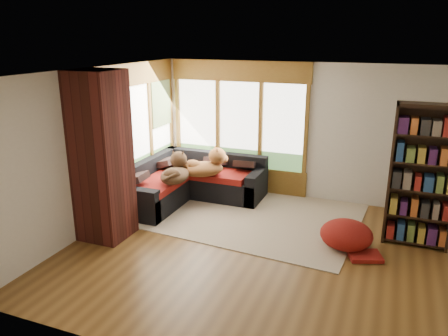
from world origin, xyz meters
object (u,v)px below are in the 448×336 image
Objects in this scene: dog_tan at (206,164)px; pouf at (346,234)px; sectional_sofa at (189,182)px; dog_brindle at (176,170)px; area_rug at (250,212)px; brick_chimney at (102,157)px; bookshelf at (422,177)px.

pouf is at bearing -51.86° from dog_tan.
dog_brindle reaches higher than sectional_sofa.
dog_tan is at bearing 169.35° from area_rug.
dog_tan is at bearing 64.44° from brick_chimney.
pouf is at bearing 14.97° from brick_chimney.
pouf is 3.14m from dog_brindle.
dog_tan reaches higher than dog_brindle.
dog_tan is at bearing 173.66° from bookshelf.
area_rug is at bearing -88.48° from dog_brindle.
sectional_sofa is at bearing 124.91° from dog_tan.
bookshelf is (2.71, -0.23, 1.07)m from area_rug.
dog_tan reaches higher than sectional_sofa.
sectional_sofa is at bearing 160.89° from pouf.
bookshelf is 4.03m from dog_brindle.
area_rug is 4.84× the size of pouf.
area_rug is (1.83, 1.69, -1.29)m from brick_chimney.
bookshelf is at bearing -39.55° from dog_tan.
brick_chimney reaches higher than dog_tan.
area_rug is at bearing 42.77° from brick_chimney.
sectional_sofa is at bearing -5.42° from dog_brindle.
sectional_sofa is 2.31× the size of dog_tan.
brick_chimney is 1.58m from dog_brindle.
bookshelf is 2.49× the size of dog_brindle.
bookshelf is at bearing 27.87° from pouf.
pouf is at bearing -109.58° from dog_brindle.
brick_chimney is at bearing 147.77° from dog_brindle.
dog_brindle is (-4.02, -0.08, -0.32)m from bookshelf.
dog_tan is at bearing -23.94° from sectional_sofa.
area_rug is at bearing 175.17° from bookshelf.
dog_tan is (-2.69, 0.91, 0.55)m from pouf.
area_rug is 1.54m from dog_brindle.
sectional_sofa is 0.58× the size of area_rug.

